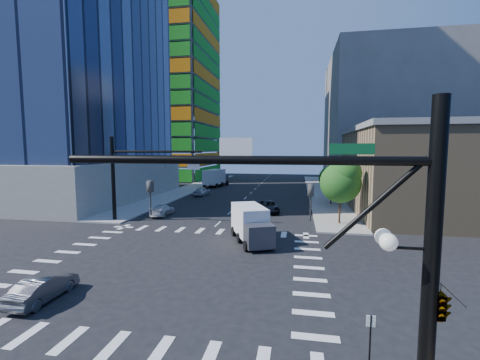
# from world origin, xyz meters

# --- Properties ---
(ground) EXTENTS (160.00, 160.00, 0.00)m
(ground) POSITION_xyz_m (0.00, 0.00, 0.00)
(ground) COLOR black
(ground) RESTS_ON ground
(road_markings) EXTENTS (20.00, 20.00, 0.01)m
(road_markings) POSITION_xyz_m (0.00, 0.00, 0.01)
(road_markings) COLOR silver
(road_markings) RESTS_ON ground
(sidewalk_ne) EXTENTS (5.00, 60.00, 0.15)m
(sidewalk_ne) POSITION_xyz_m (12.50, 40.00, 0.07)
(sidewalk_ne) COLOR gray
(sidewalk_ne) RESTS_ON ground
(sidewalk_nw) EXTENTS (5.00, 60.00, 0.15)m
(sidewalk_nw) POSITION_xyz_m (-12.50, 40.00, 0.07)
(sidewalk_nw) COLOR gray
(sidewalk_nw) RESTS_ON ground
(construction_building) EXTENTS (25.16, 34.50, 70.60)m
(construction_building) POSITION_xyz_m (-27.41, 61.93, 24.61)
(construction_building) COLOR slate
(construction_building) RESTS_ON ground
(commercial_building) EXTENTS (20.50, 22.50, 10.60)m
(commercial_building) POSITION_xyz_m (25.00, 22.00, 5.31)
(commercial_building) COLOR #8C7451
(commercial_building) RESTS_ON ground
(bg_building_ne) EXTENTS (24.00, 30.00, 28.00)m
(bg_building_ne) POSITION_xyz_m (27.00, 55.00, 14.00)
(bg_building_ne) COLOR #67615D
(bg_building_ne) RESTS_ON ground
(signal_mast_se) EXTENTS (10.51, 2.48, 9.00)m
(signal_mast_se) POSITION_xyz_m (10.60, -11.50, 5.01)
(signal_mast_se) COLOR black
(signal_mast_se) RESTS_ON sidewalk_se
(signal_mast_nw) EXTENTS (10.20, 0.40, 9.00)m
(signal_mast_nw) POSITION_xyz_m (-10.00, 11.50, 5.49)
(signal_mast_nw) COLOR black
(signal_mast_nw) RESTS_ON sidewalk_nw
(tree_south) EXTENTS (4.16, 4.16, 6.82)m
(tree_south) POSITION_xyz_m (12.63, 13.90, 4.69)
(tree_south) COLOR #382316
(tree_south) RESTS_ON sidewalk_ne
(tree_north) EXTENTS (3.54, 3.52, 5.78)m
(tree_north) POSITION_xyz_m (12.93, 25.90, 3.99)
(tree_north) COLOR #382316
(tree_north) RESTS_ON sidewalk_ne
(no_parking_sign) EXTENTS (0.30, 0.06, 2.20)m
(no_parking_sign) POSITION_xyz_m (10.70, -9.00, 1.38)
(no_parking_sign) COLOR black
(no_parking_sign) RESTS_ON ground
(car_nb_far) EXTENTS (3.22, 5.42, 1.41)m
(car_nb_far) POSITION_xyz_m (4.66, 19.20, 0.71)
(car_nb_far) COLOR black
(car_nb_far) RESTS_ON ground
(car_sb_near) EXTENTS (1.80, 4.38, 1.27)m
(car_sb_near) POSITION_xyz_m (-7.49, 15.06, 0.63)
(car_sb_near) COLOR silver
(car_sb_near) RESTS_ON ground
(car_sb_mid) EXTENTS (2.13, 4.45, 1.47)m
(car_sb_mid) POSITION_xyz_m (-7.63, 31.35, 0.73)
(car_sb_mid) COLOR #BABDC3
(car_sb_mid) RESTS_ON ground
(car_sb_cross) EXTENTS (1.41, 3.94, 1.29)m
(car_sb_cross) POSITION_xyz_m (-4.77, -6.07, 0.65)
(car_sb_cross) COLOR #4B4C51
(car_sb_cross) RESTS_ON ground
(box_truck_near) EXTENTS (4.46, 6.14, 2.96)m
(box_truck_near) POSITION_xyz_m (4.48, 6.02, 1.31)
(box_truck_near) COLOR black
(box_truck_near) RESTS_ON ground
(box_truck_far) EXTENTS (4.11, 7.23, 3.57)m
(box_truck_far) POSITION_xyz_m (-8.50, 44.57, 1.58)
(box_truck_far) COLOR black
(box_truck_far) RESTS_ON ground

